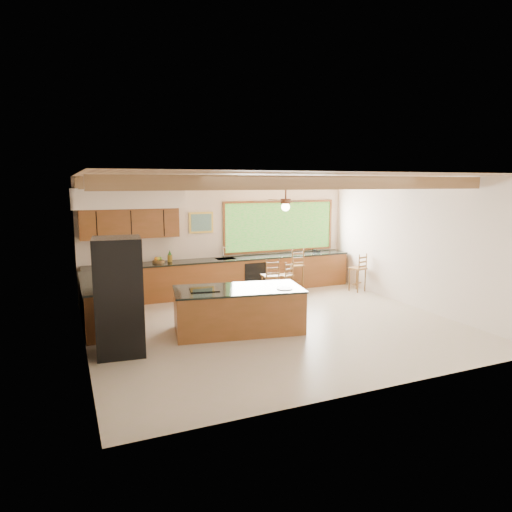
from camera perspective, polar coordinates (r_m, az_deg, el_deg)
name	(u,v)px	position (r m, az deg, el deg)	size (l,w,h in m)	color
ground	(274,325)	(9.41, 2.21, -8.56)	(7.20, 7.20, 0.00)	beige
room_shell	(253,214)	(9.52, -0.32, 5.24)	(7.27, 6.54, 3.02)	silver
counter_run	(200,281)	(11.30, -7.05, -3.18)	(7.12, 3.10, 1.22)	brown
island	(238,310)	(8.90, -2.22, -6.71)	(2.61, 1.56, 0.87)	brown
refrigerator	(119,296)	(7.95, -16.75, -4.87)	(0.84, 0.83, 1.98)	black
bar_stool_a	(271,277)	(10.87, 1.94, -2.61)	(0.44, 0.44, 1.09)	brown
bar_stool_b	(286,276)	(11.43, 3.76, -2.52)	(0.42, 0.42, 0.94)	brown
bar_stool_c	(296,266)	(12.10, 4.99, -1.28)	(0.42, 0.42, 1.15)	brown
bar_stool_d	(359,269)	(12.35, 12.73, -1.61)	(0.45, 0.45, 1.03)	brown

